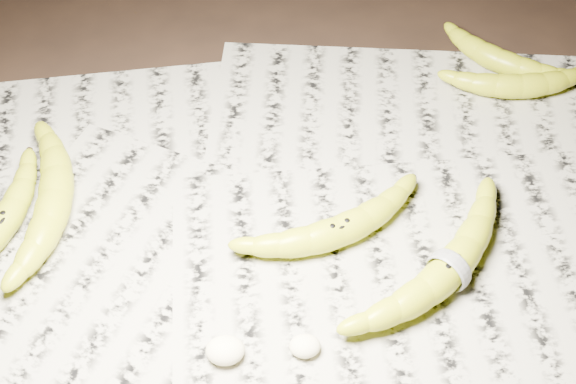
{
  "coord_description": "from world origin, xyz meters",
  "views": [
    {
      "loc": [
        -0.03,
        -0.56,
        0.72
      ],
      "look_at": [
        0.01,
        0.01,
        0.05
      ],
      "focal_mm": 50.0,
      "sensor_mm": 36.0,
      "label": 1
    }
  ],
  "objects_px": {
    "banana_upper_b": "(499,58)",
    "banana_left_b": "(54,197)",
    "banana_center": "(338,229)",
    "banana_taped": "(449,268)",
    "banana_upper_a": "(520,84)"
  },
  "relations": [
    {
      "from": "banana_center",
      "to": "banana_upper_b",
      "type": "height_order",
      "value": "banana_center"
    },
    {
      "from": "banana_upper_b",
      "to": "banana_left_b",
      "type": "bearing_deg",
      "value": -120.23
    },
    {
      "from": "banana_left_b",
      "to": "banana_center",
      "type": "distance_m",
      "value": 0.32
    },
    {
      "from": "banana_left_b",
      "to": "banana_upper_a",
      "type": "height_order",
      "value": "banana_left_b"
    },
    {
      "from": "banana_center",
      "to": "banana_taped",
      "type": "relative_size",
      "value": 0.84
    },
    {
      "from": "banana_upper_a",
      "to": "banana_upper_b",
      "type": "height_order",
      "value": "same"
    },
    {
      "from": "banana_upper_a",
      "to": "banana_upper_b",
      "type": "bearing_deg",
      "value": 106.76
    },
    {
      "from": "banana_taped",
      "to": "banana_upper_b",
      "type": "xyz_separation_m",
      "value": [
        0.13,
        0.34,
        -0.0
      ]
    },
    {
      "from": "banana_center",
      "to": "banana_taped",
      "type": "distance_m",
      "value": 0.13
    },
    {
      "from": "banana_center",
      "to": "banana_taped",
      "type": "height_order",
      "value": "banana_taped"
    },
    {
      "from": "banana_left_b",
      "to": "banana_taped",
      "type": "distance_m",
      "value": 0.44
    },
    {
      "from": "banana_upper_b",
      "to": "banana_taped",
      "type": "bearing_deg",
      "value": -72.59
    },
    {
      "from": "banana_upper_a",
      "to": "banana_upper_b",
      "type": "distance_m",
      "value": 0.05
    },
    {
      "from": "banana_left_b",
      "to": "banana_taped",
      "type": "bearing_deg",
      "value": -105.51
    },
    {
      "from": "banana_left_b",
      "to": "banana_upper_b",
      "type": "bearing_deg",
      "value": -68.58
    }
  ]
}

